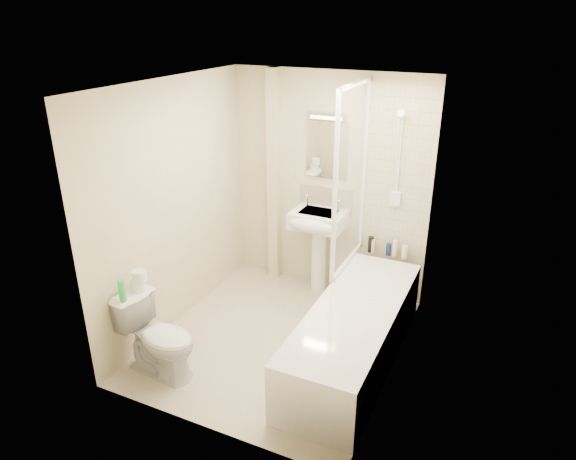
% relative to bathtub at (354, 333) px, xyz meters
% --- Properties ---
extents(floor, '(2.50, 2.50, 0.00)m').
position_rel_bathtub_xyz_m(floor, '(-0.75, -0.01, -0.29)').
color(floor, beige).
rests_on(floor, ground).
extents(wall_back, '(2.20, 0.02, 2.40)m').
position_rel_bathtub_xyz_m(wall_back, '(-0.75, 1.24, 0.91)').
color(wall_back, beige).
rests_on(wall_back, ground).
extents(wall_left, '(0.02, 2.50, 2.40)m').
position_rel_bathtub_xyz_m(wall_left, '(-1.85, -0.01, 0.91)').
color(wall_left, beige).
rests_on(wall_left, ground).
extents(wall_right, '(0.02, 2.50, 2.40)m').
position_rel_bathtub_xyz_m(wall_right, '(0.35, -0.01, 0.91)').
color(wall_right, beige).
rests_on(wall_right, ground).
extents(ceiling, '(2.20, 2.50, 0.02)m').
position_rel_bathtub_xyz_m(ceiling, '(-0.75, -0.01, 2.11)').
color(ceiling, white).
rests_on(ceiling, wall_back).
extents(tile_back, '(0.70, 0.01, 1.75)m').
position_rel_bathtub_xyz_m(tile_back, '(0.00, 1.23, 1.14)').
color(tile_back, beige).
rests_on(tile_back, wall_back).
extents(tile_right, '(0.01, 2.10, 1.75)m').
position_rel_bathtub_xyz_m(tile_right, '(0.34, 0.00, 1.14)').
color(tile_right, beige).
rests_on(tile_right, wall_right).
extents(pipe_boxing, '(0.12, 0.12, 2.40)m').
position_rel_bathtub_xyz_m(pipe_boxing, '(-1.37, 1.18, 0.91)').
color(pipe_boxing, beige).
rests_on(pipe_boxing, ground).
extents(splashback, '(0.60, 0.02, 0.30)m').
position_rel_bathtub_xyz_m(splashback, '(-0.77, 1.23, 0.74)').
color(splashback, beige).
rests_on(splashback, wall_back).
extents(mirror, '(0.46, 0.01, 0.60)m').
position_rel_bathtub_xyz_m(mirror, '(-0.77, 1.23, 1.29)').
color(mirror, white).
rests_on(mirror, wall_back).
extents(strip_light, '(0.42, 0.07, 0.07)m').
position_rel_bathtub_xyz_m(strip_light, '(-0.77, 1.21, 1.66)').
color(strip_light, silver).
rests_on(strip_light, wall_back).
extents(bathtub, '(0.70, 2.10, 0.55)m').
position_rel_bathtub_xyz_m(bathtub, '(0.00, 0.00, 0.00)').
color(bathtub, white).
rests_on(bathtub, ground).
extents(shower_screen, '(0.04, 0.92, 1.80)m').
position_rel_bathtub_xyz_m(shower_screen, '(-0.35, 0.79, 1.16)').
color(shower_screen, white).
rests_on(shower_screen, bathtub).
extents(shower_fixture, '(0.10, 0.16, 0.99)m').
position_rel_bathtub_xyz_m(shower_fixture, '(-0.00, 1.18, 1.26)').
color(shower_fixture, white).
rests_on(shower_fixture, wall_back).
extents(pedestal_sink, '(0.57, 0.51, 1.09)m').
position_rel_bathtub_xyz_m(pedestal_sink, '(-0.77, 1.00, 0.48)').
color(pedestal_sink, white).
rests_on(pedestal_sink, ground).
extents(bottle_black_a, '(0.06, 0.06, 0.17)m').
position_rel_bathtub_xyz_m(bottle_black_a, '(-0.21, 1.15, 0.35)').
color(bottle_black_a, black).
rests_on(bottle_black_a, bathtub).
extents(bottle_white_a, '(0.05, 0.05, 0.15)m').
position_rel_bathtub_xyz_m(bottle_white_a, '(-0.19, 1.15, 0.34)').
color(bottle_white_a, silver).
rests_on(bottle_white_a, bathtub).
extents(bottle_blue, '(0.05, 0.05, 0.13)m').
position_rel_bathtub_xyz_m(bottle_blue, '(-0.02, 1.15, 0.33)').
color(bottle_blue, navy).
rests_on(bottle_blue, bathtub).
extents(bottle_cream, '(0.05, 0.05, 0.18)m').
position_rel_bathtub_xyz_m(bottle_cream, '(0.05, 1.15, 0.35)').
color(bottle_cream, beige).
rests_on(bottle_cream, bathtub).
extents(bottle_white_b, '(0.06, 0.06, 0.14)m').
position_rel_bathtub_xyz_m(bottle_white_b, '(0.15, 1.15, 0.33)').
color(bottle_white_b, white).
rests_on(bottle_white_b, bathtub).
extents(toilet, '(0.56, 0.79, 0.71)m').
position_rel_bathtub_xyz_m(toilet, '(-1.47, -0.86, 0.07)').
color(toilet, white).
rests_on(toilet, ground).
extents(toilet_roll_lower, '(0.12, 0.12, 0.10)m').
position_rel_bathtub_xyz_m(toilet_roll_lower, '(-1.71, -0.77, 0.47)').
color(toilet_roll_lower, white).
rests_on(toilet_roll_lower, toilet).
extents(toilet_roll_upper, '(0.12, 0.12, 0.09)m').
position_rel_bathtub_xyz_m(toilet_roll_upper, '(-1.69, -0.77, 0.57)').
color(toilet_roll_upper, white).
rests_on(toilet_roll_upper, toilet_roll_lower).
extents(green_bottle, '(0.06, 0.06, 0.19)m').
position_rel_bathtub_xyz_m(green_bottle, '(-1.71, -0.96, 0.52)').
color(green_bottle, green).
rests_on(green_bottle, toilet).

